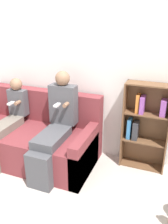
# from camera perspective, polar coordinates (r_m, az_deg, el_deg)

# --- Properties ---
(ground_plane) EXTENTS (14.00, 14.00, 0.00)m
(ground_plane) POSITION_cam_1_polar(r_m,az_deg,el_deg) (3.21, -13.94, -16.24)
(ground_plane) COLOR #BCB2A8
(back_wall) EXTENTS (10.00, 0.06, 2.55)m
(back_wall) POSITION_cam_1_polar(r_m,az_deg,el_deg) (3.50, -5.95, 10.88)
(back_wall) COLOR silver
(back_wall) RESTS_ON ground_plane
(couch) EXTENTS (1.80, 0.93, 0.94)m
(couch) POSITION_cam_1_polar(r_m,az_deg,el_deg) (3.52, -11.83, -6.18)
(couch) COLOR maroon
(couch) RESTS_ON ground_plane
(adult_seated) EXTENTS (0.37, 0.87, 1.30)m
(adult_seated) POSITION_cam_1_polar(r_m,az_deg,el_deg) (3.08, -6.91, -2.95)
(adult_seated) COLOR #47474C
(adult_seated) RESTS_ON ground_plane
(child_seated) EXTENTS (0.28, 0.88, 1.13)m
(child_seated) POSITION_cam_1_polar(r_m,az_deg,el_deg) (3.48, -18.31, -2.46)
(child_seated) COLOR #70665B
(child_seated) RESTS_ON ground_plane
(bookshelf) EXTENTS (0.59, 0.23, 1.19)m
(bookshelf) POSITION_cam_1_polar(r_m,az_deg,el_deg) (3.23, 14.34, -2.87)
(bookshelf) COLOR brown
(bookshelf) RESTS_ON ground_plane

